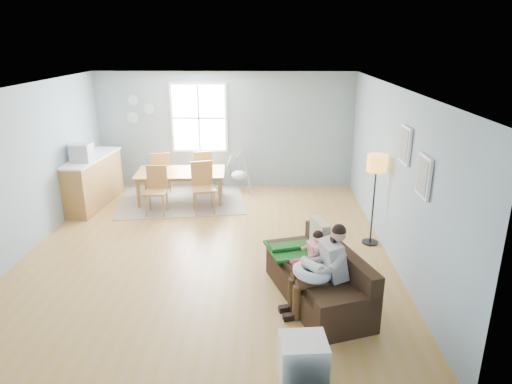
{
  "coord_description": "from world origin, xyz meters",
  "views": [
    {
      "loc": [
        0.98,
        -7.07,
        3.41
      ],
      "look_at": [
        0.81,
        0.04,
        1.0
      ],
      "focal_mm": 32.0,
      "sensor_mm": 36.0,
      "label": 1
    }
  ],
  "objects_px": {
    "toddler": "(311,252)",
    "storage_cube": "(302,362)",
    "sofa": "(321,281)",
    "baby_swing": "(239,174)",
    "chair_sw": "(156,187)",
    "dining_table": "(181,186)",
    "floor_lamp": "(376,171)",
    "chair_ne": "(203,168)",
    "chair_se": "(203,183)",
    "chair_nw": "(161,170)",
    "monitor": "(82,152)",
    "father": "(322,267)",
    "counter": "(93,181)"
  },
  "relations": [
    {
      "from": "toddler",
      "to": "storage_cube",
      "type": "distance_m",
      "value": 1.83
    },
    {
      "from": "sofa",
      "to": "baby_swing",
      "type": "distance_m",
      "value": 4.87
    },
    {
      "from": "chair_sw",
      "to": "dining_table",
      "type": "bearing_deg",
      "value": 63.08
    },
    {
      "from": "floor_lamp",
      "to": "chair_ne",
      "type": "height_order",
      "value": "floor_lamp"
    },
    {
      "from": "storage_cube",
      "to": "chair_sw",
      "type": "height_order",
      "value": "chair_sw"
    },
    {
      "from": "storage_cube",
      "to": "chair_se",
      "type": "bearing_deg",
      "value": 108.64
    },
    {
      "from": "chair_ne",
      "to": "dining_table",
      "type": "bearing_deg",
      "value": -118.14
    },
    {
      "from": "chair_nw",
      "to": "toddler",
      "type": "bearing_deg",
      "value": -55.07
    },
    {
      "from": "sofa",
      "to": "toddler",
      "type": "relative_size",
      "value": 2.79
    },
    {
      "from": "sofa",
      "to": "baby_swing",
      "type": "xyz_separation_m",
      "value": [
        -1.39,
        4.67,
        0.12
      ]
    },
    {
      "from": "toddler",
      "to": "monitor",
      "type": "height_order",
      "value": "monitor"
    },
    {
      "from": "dining_table",
      "to": "baby_swing",
      "type": "distance_m",
      "value": 1.43
    },
    {
      "from": "sofa",
      "to": "chair_sw",
      "type": "bearing_deg",
      "value": 132.89
    },
    {
      "from": "sofa",
      "to": "floor_lamp",
      "type": "bearing_deg",
      "value": 59.56
    },
    {
      "from": "storage_cube",
      "to": "father",
      "type": "bearing_deg",
      "value": 75.66
    },
    {
      "from": "dining_table",
      "to": "chair_nw",
      "type": "height_order",
      "value": "chair_nw"
    },
    {
      "from": "chair_se",
      "to": "chair_sw",
      "type": "bearing_deg",
      "value": -171.11
    },
    {
      "from": "sofa",
      "to": "chair_ne",
      "type": "height_order",
      "value": "chair_ne"
    },
    {
      "from": "sofa",
      "to": "father",
      "type": "bearing_deg",
      "value": -95.48
    },
    {
      "from": "toddler",
      "to": "monitor",
      "type": "distance_m",
      "value": 5.37
    },
    {
      "from": "toddler",
      "to": "storage_cube",
      "type": "bearing_deg",
      "value": -97.81
    },
    {
      "from": "floor_lamp",
      "to": "chair_sw",
      "type": "bearing_deg",
      "value": 161.25
    },
    {
      "from": "floor_lamp",
      "to": "chair_ne",
      "type": "relative_size",
      "value": 1.64
    },
    {
      "from": "toddler",
      "to": "father",
      "type": "bearing_deg",
      "value": -77.5
    },
    {
      "from": "sofa",
      "to": "toddler",
      "type": "xyz_separation_m",
      "value": [
        -0.13,
        0.15,
        0.37
      ]
    },
    {
      "from": "chair_nw",
      "to": "baby_swing",
      "type": "distance_m",
      "value": 1.79
    },
    {
      "from": "monitor",
      "to": "baby_swing",
      "type": "relative_size",
      "value": 0.38
    },
    {
      "from": "father",
      "to": "toddler",
      "type": "distance_m",
      "value": 0.45
    },
    {
      "from": "father",
      "to": "chair_sw",
      "type": "distance_m",
      "value": 4.57
    },
    {
      "from": "toddler",
      "to": "storage_cube",
      "type": "xyz_separation_m",
      "value": [
        -0.24,
        -1.78,
        -0.38
      ]
    },
    {
      "from": "counter",
      "to": "sofa",
      "type": "bearing_deg",
      "value": -39.42
    },
    {
      "from": "counter",
      "to": "baby_swing",
      "type": "relative_size",
      "value": 1.91
    },
    {
      "from": "monitor",
      "to": "baby_swing",
      "type": "bearing_deg",
      "value": 24.47
    },
    {
      "from": "chair_nw",
      "to": "baby_swing",
      "type": "bearing_deg",
      "value": 5.37
    },
    {
      "from": "chair_nw",
      "to": "father",
      "type": "bearing_deg",
      "value": -56.79
    },
    {
      "from": "floor_lamp",
      "to": "chair_nw",
      "type": "relative_size",
      "value": 1.66
    },
    {
      "from": "father",
      "to": "counter",
      "type": "distance_m",
      "value": 5.9
    },
    {
      "from": "storage_cube",
      "to": "dining_table",
      "type": "height_order",
      "value": "dining_table"
    },
    {
      "from": "sofa",
      "to": "father",
      "type": "relative_size",
      "value": 1.7
    },
    {
      "from": "floor_lamp",
      "to": "chair_sw",
      "type": "distance_m",
      "value": 4.34
    },
    {
      "from": "chair_se",
      "to": "storage_cube",
      "type": "bearing_deg",
      "value": -71.36
    },
    {
      "from": "counter",
      "to": "monitor",
      "type": "bearing_deg",
      "value": -92.86
    },
    {
      "from": "chair_se",
      "to": "chair_nw",
      "type": "xyz_separation_m",
      "value": [
        -1.12,
        1.16,
        -0.05
      ]
    },
    {
      "from": "counter",
      "to": "monitor",
      "type": "distance_m",
      "value": 0.79
    },
    {
      "from": "toddler",
      "to": "chair_nw",
      "type": "height_order",
      "value": "chair_nw"
    },
    {
      "from": "floor_lamp",
      "to": "baby_swing",
      "type": "relative_size",
      "value": 1.56
    },
    {
      "from": "chair_ne",
      "to": "baby_swing",
      "type": "distance_m",
      "value": 0.85
    },
    {
      "from": "chair_sw",
      "to": "chair_nw",
      "type": "bearing_deg",
      "value": 98.55
    },
    {
      "from": "father",
      "to": "baby_swing",
      "type": "height_order",
      "value": "father"
    },
    {
      "from": "father",
      "to": "chair_ne",
      "type": "relative_size",
      "value": 1.25
    }
  ]
}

